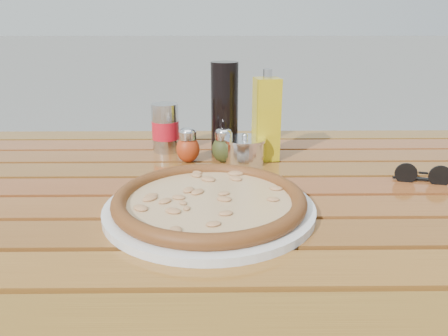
{
  "coord_description": "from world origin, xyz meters",
  "views": [
    {
      "loc": [
        -0.01,
        -0.81,
        1.06
      ],
      "look_at": [
        0.0,
        0.02,
        0.78
      ],
      "focal_mm": 35.0,
      "sensor_mm": 36.0,
      "label": 1
    }
  ],
  "objects_px": {
    "dark_bottle": "(225,108)",
    "sunglasses": "(422,176)",
    "table": "(224,220)",
    "olive_oil_cruet": "(266,119)",
    "pepper_shaker": "(188,146)",
    "oregano_shaker": "(224,146)",
    "plate": "(210,208)",
    "pizza": "(209,200)",
    "soda_can": "(165,128)",
    "parmesan_tin": "(245,150)"
  },
  "relations": [
    {
      "from": "olive_oil_cruet",
      "to": "sunglasses",
      "type": "xyz_separation_m",
      "value": [
        0.3,
        -0.17,
        -0.08
      ]
    },
    {
      "from": "pepper_shaker",
      "to": "oregano_shaker",
      "type": "xyz_separation_m",
      "value": [
        0.08,
        -0.0,
        0.0
      ]
    },
    {
      "from": "soda_can",
      "to": "plate",
      "type": "bearing_deg",
      "value": -72.55
    },
    {
      "from": "pepper_shaker",
      "to": "dark_bottle",
      "type": "bearing_deg",
      "value": 42.47
    },
    {
      "from": "pizza",
      "to": "pepper_shaker",
      "type": "xyz_separation_m",
      "value": [
        -0.06,
        0.28,
        0.02
      ]
    },
    {
      "from": "plate",
      "to": "soda_can",
      "type": "height_order",
      "value": "soda_can"
    },
    {
      "from": "table",
      "to": "oregano_shaker",
      "type": "relative_size",
      "value": 17.07
    },
    {
      "from": "olive_oil_cruet",
      "to": "parmesan_tin",
      "type": "relative_size",
      "value": 1.71
    },
    {
      "from": "soda_can",
      "to": "parmesan_tin",
      "type": "height_order",
      "value": "soda_can"
    },
    {
      "from": "dark_bottle",
      "to": "sunglasses",
      "type": "xyz_separation_m",
      "value": [
        0.4,
        -0.22,
        -0.09
      ]
    },
    {
      "from": "dark_bottle",
      "to": "soda_can",
      "type": "relative_size",
      "value": 1.83
    },
    {
      "from": "oregano_shaker",
      "to": "dark_bottle",
      "type": "xyz_separation_m",
      "value": [
        0.0,
        0.08,
        0.07
      ]
    },
    {
      "from": "pizza",
      "to": "sunglasses",
      "type": "distance_m",
      "value": 0.45
    },
    {
      "from": "dark_bottle",
      "to": "parmesan_tin",
      "type": "relative_size",
      "value": 1.79
    },
    {
      "from": "table",
      "to": "dark_bottle",
      "type": "height_order",
      "value": "dark_bottle"
    },
    {
      "from": "olive_oil_cruet",
      "to": "parmesan_tin",
      "type": "height_order",
      "value": "olive_oil_cruet"
    },
    {
      "from": "table",
      "to": "olive_oil_cruet",
      "type": "relative_size",
      "value": 6.67
    },
    {
      "from": "table",
      "to": "oregano_shaker",
      "type": "xyz_separation_m",
      "value": [
        0.0,
        0.15,
        0.11
      ]
    },
    {
      "from": "plate",
      "to": "pepper_shaker",
      "type": "xyz_separation_m",
      "value": [
        -0.06,
        0.28,
        0.03
      ]
    },
    {
      "from": "table",
      "to": "plate",
      "type": "bearing_deg",
      "value": -101.84
    },
    {
      "from": "dark_bottle",
      "to": "soda_can",
      "type": "distance_m",
      "value": 0.16
    },
    {
      "from": "dark_bottle",
      "to": "olive_oil_cruet",
      "type": "relative_size",
      "value": 1.05
    },
    {
      "from": "pepper_shaker",
      "to": "olive_oil_cruet",
      "type": "bearing_deg",
      "value": 6.18
    },
    {
      "from": "pepper_shaker",
      "to": "olive_oil_cruet",
      "type": "distance_m",
      "value": 0.19
    },
    {
      "from": "dark_bottle",
      "to": "sunglasses",
      "type": "distance_m",
      "value": 0.47
    },
    {
      "from": "pepper_shaker",
      "to": "oregano_shaker",
      "type": "distance_m",
      "value": 0.08
    },
    {
      "from": "table",
      "to": "olive_oil_cruet",
      "type": "height_order",
      "value": "olive_oil_cruet"
    },
    {
      "from": "oregano_shaker",
      "to": "dark_bottle",
      "type": "height_order",
      "value": "dark_bottle"
    },
    {
      "from": "table",
      "to": "pizza",
      "type": "height_order",
      "value": "pizza"
    },
    {
      "from": "soda_can",
      "to": "oregano_shaker",
      "type": "bearing_deg",
      "value": -31.36
    },
    {
      "from": "table",
      "to": "oregano_shaker",
      "type": "bearing_deg",
      "value": 89.78
    },
    {
      "from": "oregano_shaker",
      "to": "sunglasses",
      "type": "bearing_deg",
      "value": -19.75
    },
    {
      "from": "table",
      "to": "soda_can",
      "type": "height_order",
      "value": "soda_can"
    },
    {
      "from": "plate",
      "to": "dark_bottle",
      "type": "height_order",
      "value": "dark_bottle"
    },
    {
      "from": "oregano_shaker",
      "to": "olive_oil_cruet",
      "type": "distance_m",
      "value": 0.12
    },
    {
      "from": "plate",
      "to": "pizza",
      "type": "relative_size",
      "value": 0.83
    },
    {
      "from": "plate",
      "to": "sunglasses",
      "type": "relative_size",
      "value": 3.24
    },
    {
      "from": "table",
      "to": "pizza",
      "type": "relative_size",
      "value": 3.23
    },
    {
      "from": "oregano_shaker",
      "to": "soda_can",
      "type": "bearing_deg",
      "value": 148.64
    },
    {
      "from": "table",
      "to": "plate",
      "type": "xyz_separation_m",
      "value": [
        -0.03,
        -0.13,
        0.08
      ]
    },
    {
      "from": "olive_oil_cruet",
      "to": "sunglasses",
      "type": "height_order",
      "value": "olive_oil_cruet"
    },
    {
      "from": "pizza",
      "to": "sunglasses",
      "type": "xyz_separation_m",
      "value": [
        0.43,
        0.14,
        -0.01
      ]
    },
    {
      "from": "soda_can",
      "to": "olive_oil_cruet",
      "type": "bearing_deg",
      "value": -15.24
    },
    {
      "from": "pizza",
      "to": "olive_oil_cruet",
      "type": "height_order",
      "value": "olive_oil_cruet"
    },
    {
      "from": "parmesan_tin",
      "to": "sunglasses",
      "type": "distance_m",
      "value": 0.38
    },
    {
      "from": "plate",
      "to": "sunglasses",
      "type": "xyz_separation_m",
      "value": [
        0.43,
        0.14,
        0.01
      ]
    },
    {
      "from": "pepper_shaker",
      "to": "soda_can",
      "type": "xyz_separation_m",
      "value": [
        -0.06,
        0.09,
        0.02
      ]
    },
    {
      "from": "oregano_shaker",
      "to": "soda_can",
      "type": "xyz_separation_m",
      "value": [
        -0.14,
        0.09,
        0.02
      ]
    },
    {
      "from": "table",
      "to": "parmesan_tin",
      "type": "bearing_deg",
      "value": 71.14
    },
    {
      "from": "pizza",
      "to": "olive_oil_cruet",
      "type": "relative_size",
      "value": 2.07
    }
  ]
}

